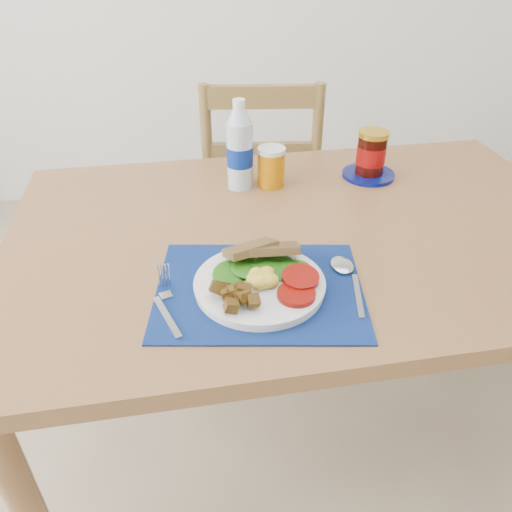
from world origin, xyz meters
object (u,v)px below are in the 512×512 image
at_px(juice_glass, 271,168).
at_px(jam_on_saucer, 371,157).
at_px(chair_far, 260,175).
at_px(water_bottle, 240,150).
at_px(breakfast_plate, 257,282).

distance_m(juice_glass, jam_on_saucer, 0.28).
height_order(chair_far, jam_on_saucer, chair_far).
bearing_deg(juice_glass, water_bottle, 175.61).
bearing_deg(breakfast_plate, juice_glass, 65.69).
height_order(water_bottle, jam_on_saucer, water_bottle).
bearing_deg(jam_on_saucer, breakfast_plate, -130.97).
xyz_separation_m(breakfast_plate, jam_on_saucer, (0.40, 0.46, 0.04)).
bearing_deg(water_bottle, jam_on_saucer, -0.03).
bearing_deg(water_bottle, chair_far, 72.59).
relative_size(breakfast_plate, jam_on_saucer, 1.73).
bearing_deg(jam_on_saucer, chair_far, 118.43).
bearing_deg(juice_glass, chair_far, 83.36).
relative_size(chair_far, breakfast_plate, 4.46).
xyz_separation_m(chair_far, water_bottle, (-0.13, -0.43, 0.28)).
relative_size(chair_far, jam_on_saucer, 7.74).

